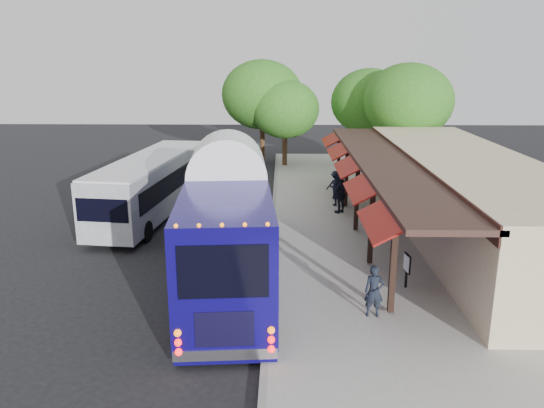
% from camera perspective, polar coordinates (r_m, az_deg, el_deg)
% --- Properties ---
extents(ground, '(90.00, 90.00, 0.00)m').
position_cam_1_polar(ground, '(20.23, -0.30, -6.83)').
color(ground, black).
rests_on(ground, ground).
extents(sidewalk, '(10.00, 40.00, 0.15)m').
position_cam_1_polar(sidewalk, '(24.37, 11.79, -3.06)').
color(sidewalk, '#9E9B93').
rests_on(sidewalk, ground).
extents(curb, '(0.20, 40.00, 0.16)m').
position_cam_1_polar(curb, '(23.95, 0.06, -3.05)').
color(curb, gray).
rests_on(curb, ground).
extents(station_shelter, '(8.15, 20.00, 3.60)m').
position_cam_1_polar(station_shelter, '(24.75, 19.74, 0.90)').
color(station_shelter, tan).
rests_on(station_shelter, ground).
extents(coach_bus, '(3.72, 12.92, 4.08)m').
position_cam_1_polar(coach_bus, '(19.04, -4.72, -1.32)').
color(coach_bus, '#0F075C').
rests_on(coach_bus, ground).
extents(city_bus, '(3.68, 11.29, 2.98)m').
position_cam_1_polar(city_bus, '(27.03, -12.83, 2.16)').
color(city_bus, gray).
rests_on(city_bus, ground).
extents(ped_a, '(0.61, 0.42, 1.59)m').
position_cam_1_polar(ped_a, '(16.29, 10.92, -9.22)').
color(ped_a, black).
rests_on(ped_a, sidewalk).
extents(ped_b, '(1.04, 0.89, 1.89)m').
position_cam_1_polar(ped_b, '(28.00, 7.11, 1.72)').
color(ped_b, black).
rests_on(ped_b, sidewalk).
extents(ped_c, '(1.13, 1.08, 1.89)m').
position_cam_1_polar(ped_c, '(26.64, 7.41, 1.01)').
color(ped_c, black).
rests_on(ped_c, sidewalk).
extents(ped_d, '(1.11, 0.80, 1.55)m').
position_cam_1_polar(ped_d, '(29.41, 6.82, 2.06)').
color(ped_d, black).
rests_on(ped_d, sidewalk).
extents(sign_board, '(0.14, 0.55, 1.20)m').
position_cam_1_polar(sign_board, '(18.45, 14.32, -6.37)').
color(sign_board, black).
rests_on(sign_board, sidewalk).
extents(tree_left, '(4.89, 4.89, 6.26)m').
position_cam_1_polar(tree_left, '(38.26, 1.40, 10.16)').
color(tree_left, '#382314').
rests_on(tree_left, ground).
extents(tree_mid, '(5.49, 5.49, 7.02)m').
position_cam_1_polar(tree_mid, '(39.05, 10.44, 10.78)').
color(tree_mid, '#382314').
rests_on(tree_mid, ground).
extents(tree_right, '(5.80, 5.80, 7.43)m').
position_cam_1_polar(tree_right, '(36.13, 14.44, 10.63)').
color(tree_right, '#382314').
rests_on(tree_right, ground).
extents(tree_far, '(5.95, 5.95, 7.62)m').
position_cam_1_polar(tree_far, '(39.65, -1.07, 11.67)').
color(tree_far, '#382314').
rests_on(tree_far, ground).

